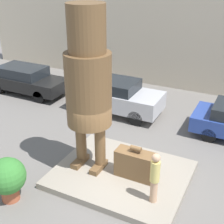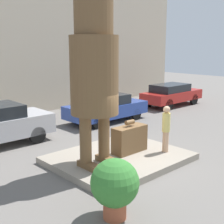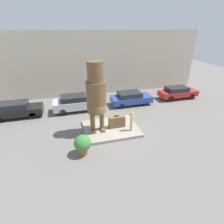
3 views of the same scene
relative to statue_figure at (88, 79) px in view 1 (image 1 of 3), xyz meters
The scene contains 9 objects.
ground_plane 3.56m from the statue_figure, ahead, with size 60.00×60.00×0.00m, color slate.
pedestal 3.46m from the statue_figure, ahead, with size 4.39×3.56×0.22m.
building_backdrop 9.35m from the statue_figure, 83.07° to the left, with size 28.00×0.60×7.47m.
statue_figure is the anchor object (origin of this frame).
giant_suitcase 3.14m from the statue_figure, ahead, with size 1.31×0.53×1.16m.
tourist 3.51m from the statue_figure, 16.88° to the right, with size 0.28×0.28×1.65m.
parked_car_black 8.64m from the statue_figure, 145.95° to the left, with size 4.63×1.78×1.50m.
parked_car_silver 5.40m from the statue_figure, 106.10° to the left, with size 4.42×1.84×1.64m.
planter_pot 3.82m from the statue_figure, 120.93° to the right, with size 1.12×1.12×1.44m.
Camera 1 is at (3.59, -7.84, 6.63)m, focal length 50.00 mm.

